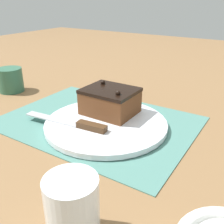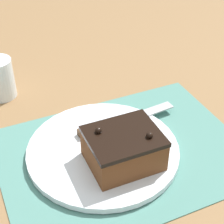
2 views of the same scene
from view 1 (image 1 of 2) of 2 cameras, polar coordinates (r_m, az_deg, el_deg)
The scene contains 7 objects.
ground_plane at distance 0.65m, azimuth -3.15°, elevation -2.11°, with size 3.00×3.00×0.00m, color olive.
placemat_woven at distance 0.65m, azimuth -3.16°, elevation -1.95°, with size 0.46×0.34×0.00m, color slate.
cake_plate at distance 0.62m, azimuth -1.32°, elevation -2.58°, with size 0.29×0.29×0.01m.
chocolate_cake at distance 0.65m, azimuth -0.43°, elevation 2.43°, with size 0.13×0.11×0.07m.
serving_knife at distance 0.60m, azimuth -7.46°, elevation -2.58°, with size 0.22×0.04×0.01m.
drinking_glass at distance 0.35m, azimuth -8.58°, elevation -20.33°, with size 0.07×0.07×0.09m.
coffee_mug at distance 0.91m, azimuth -21.31°, elevation 6.55°, with size 0.09×0.08×0.08m.
Camera 1 is at (-0.34, 0.47, 0.29)m, focal length 42.00 mm.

